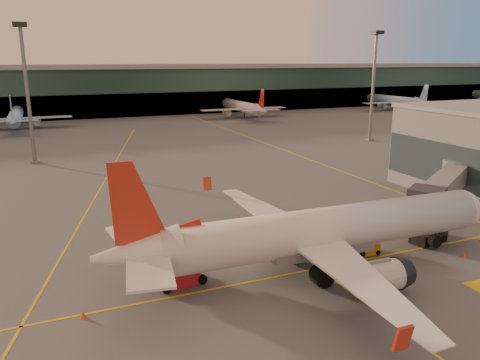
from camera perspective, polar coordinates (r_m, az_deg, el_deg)
name	(u,v)px	position (r m, az deg, el deg)	size (l,w,h in m)	color
ground	(299,303)	(39.45, 7.26, -14.70)	(600.00, 600.00, 0.00)	#4C4F54
taxi_markings	(121,183)	(77.24, -14.35, -0.34)	(100.12, 173.00, 0.01)	gold
terminal	(96,90)	(172.63, -17.15, 10.40)	(400.00, 20.00, 17.60)	#19382D
mast_west_near	(26,84)	(95.74, -24.60, 10.63)	(2.40, 2.40, 25.60)	slate
mast_east_near	(374,78)	(117.01, 15.98, 11.83)	(2.40, 2.40, 25.60)	slate
distant_aircraft_row	(142,122)	(151.56, -11.84, 6.91)	(350.00, 34.00, 13.00)	#94C4F9
main_airplane	(317,233)	(43.51, 9.39, -6.34)	(39.09, 35.14, 11.81)	silver
jet_bridge	(447,186)	(63.25, 23.90, -0.64)	(19.13, 13.62, 5.85)	slate
catering_truck	(177,259)	(41.50, -7.74, -9.49)	(5.73, 3.12, 4.22)	red
gpu_cart	(368,248)	(49.68, 15.34, -7.99)	(2.31, 1.62, 1.24)	orange
pushback_tug	(429,235)	(54.65, 22.00, -6.24)	(4.19, 2.74, 2.00)	black
cone_tail	(83,315)	(39.04, -18.60, -15.28)	(0.44, 0.44, 0.57)	#F5450C
cone_wing_left	(238,218)	(57.65, -0.23, -4.61)	(0.49, 0.49, 0.63)	#F5450C
cone_fwd	(464,255)	(52.37, 25.68, -8.22)	(0.37, 0.37, 0.48)	#F5450C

